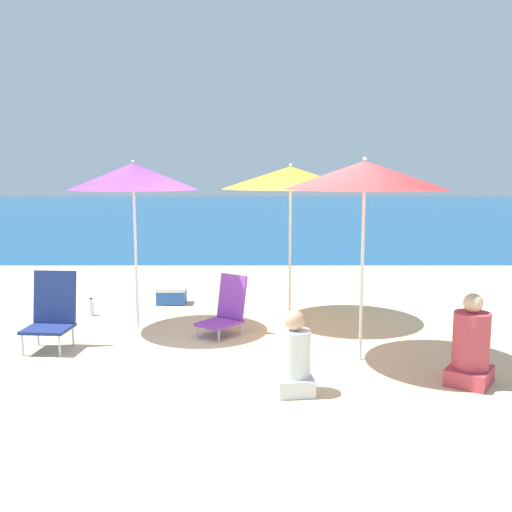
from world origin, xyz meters
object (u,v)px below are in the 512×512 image
beach_chair_purple (225,309)px  cooler_box (170,295)px  beach_chair_navy (50,311)px  water_bottle (90,309)px  beach_umbrella_red (363,176)px  person_seated_far (469,348)px  person_seated_near (293,359)px  beach_umbrella_purple (132,177)px  beach_umbrella_orange (289,178)px

beach_chair_purple → cooler_box: beach_chair_purple is taller
beach_chair_navy → cooler_box: size_ratio=1.98×
water_bottle → beach_chair_purple: bearing=-25.1°
beach_umbrella_red → beach_chair_purple: 2.49m
beach_chair_navy → person_seated_far: (4.45, -1.16, -0.08)m
person_seated_far → person_seated_near: bearing=-138.9°
person_seated_far → water_bottle: size_ratio=3.44×
beach_chair_navy → beach_umbrella_red: bearing=-2.8°
cooler_box → person_seated_far: bearing=-45.5°
cooler_box → water_bottle: bearing=-143.4°
beach_umbrella_red → beach_chair_navy: beach_umbrella_red is taller
beach_chair_navy → beach_umbrella_purple: bearing=50.6°
beach_chair_purple → person_seated_near: size_ratio=0.95×
beach_umbrella_orange → person_seated_far: (1.60, -2.53, -1.61)m
beach_umbrella_purple → beach_chair_purple: 2.06m
beach_chair_navy → cooler_box: 2.55m
cooler_box → beach_umbrella_orange: bearing=-27.4°
beach_umbrella_orange → cooler_box: 2.73m
person_seated_far → cooler_box: (-3.40, 3.46, -0.23)m
beach_umbrella_purple → beach_chair_purple: bearing=-12.4°
beach_chair_navy → beach_chair_purple: 2.08m
person_seated_near → cooler_box: 4.04m
beach_umbrella_red → cooler_box: bearing=132.0°
beach_chair_purple → person_seated_near: bearing=-33.2°
beach_chair_navy → person_seated_far: 4.60m
beach_umbrella_orange → water_bottle: (-2.84, 0.16, -1.86)m
water_bottle → beach_chair_navy: bearing=-90.3°
person_seated_near → cooler_box: bearing=108.0°
person_seated_far → cooler_box: bearing=168.5°
beach_chair_purple → person_seated_near: person_seated_near is taller
beach_chair_purple → person_seated_near: 2.10m
beach_chair_purple → beach_umbrella_purple: bearing=-156.1°
beach_umbrella_purple → beach_chair_navy: size_ratio=2.46×
water_bottle → cooler_box: bearing=36.6°
beach_chair_purple → cooler_box: size_ratio=1.64×
beach_chair_navy → beach_umbrella_orange: bearing=29.9°
person_seated_far → cooler_box: 4.85m
beach_umbrella_red → water_bottle: beach_umbrella_red is taller
beach_umbrella_orange → beach_umbrella_purple: beach_umbrella_purple is taller
beach_umbrella_orange → beach_umbrella_red: size_ratio=0.99×
beach_umbrella_orange → beach_umbrella_purple: 2.10m
beach_chair_navy → person_seated_far: beach_chair_navy is taller
cooler_box → beach_umbrella_purple: bearing=-99.2°
beach_umbrella_orange → beach_chair_purple: size_ratio=2.90×
beach_umbrella_purple → beach_chair_navy: beach_umbrella_purple is taller
beach_umbrella_orange → beach_chair_navy: 3.51m
beach_umbrella_purple → cooler_box: (0.24, 1.45, -1.85)m
beach_umbrella_orange → water_bottle: size_ratio=8.32×
beach_chair_purple → cooler_box: bearing=155.3°
beach_umbrella_red → water_bottle: size_ratio=8.44×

